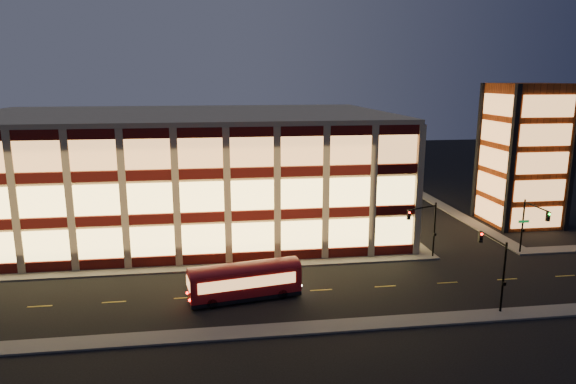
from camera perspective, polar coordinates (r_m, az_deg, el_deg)
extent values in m
plane|color=black|center=(51.75, -8.73, -8.72)|extent=(200.00, 200.00, 0.00)
cube|color=#514F4C|center=(52.80, -12.01, -8.33)|extent=(54.00, 2.00, 0.15)
cube|color=#514F4C|center=(71.32, 10.21, -2.72)|extent=(2.00, 30.00, 0.15)
cube|color=#514F4C|center=(65.51, 29.09, -5.54)|extent=(14.00, 2.00, 0.15)
cube|color=#514F4C|center=(75.44, 18.18, -2.32)|extent=(2.00, 30.00, 0.15)
cube|color=#514F4C|center=(39.87, -8.89, -15.39)|extent=(100.00, 2.00, 0.15)
cube|color=tan|center=(66.40, -11.40, 2.22)|extent=(50.00, 30.00, 14.00)
cube|color=tan|center=(65.52, -11.68, 8.47)|extent=(50.40, 30.40, 0.50)
cube|color=#470C0A|center=(53.42, -11.98, -7.42)|extent=(50.10, 0.25, 1.00)
cube|color=#F9CE68|center=(52.77, -12.08, -5.26)|extent=(49.00, 0.20, 3.00)
cube|color=#470C0A|center=(70.91, 9.55, -2.31)|extent=(0.25, 30.10, 1.00)
cube|color=#F9CE68|center=(70.40, 9.60, -0.66)|extent=(0.20, 29.00, 3.00)
cube|color=#470C0A|center=(52.10, -12.20, -2.86)|extent=(50.10, 0.25, 1.00)
cube|color=#F9CE68|center=(51.61, -12.30, -0.61)|extent=(49.00, 0.20, 3.00)
cube|color=#470C0A|center=(69.92, 9.68, 1.18)|extent=(0.25, 30.10, 1.00)
cube|color=#F9CE68|center=(69.53, 9.73, 2.88)|extent=(0.20, 29.00, 3.00)
cube|color=#470C0A|center=(51.13, -12.42, 1.90)|extent=(50.10, 0.25, 1.00)
cube|color=#F9CE68|center=(50.81, -12.53, 4.23)|extent=(49.00, 0.20, 3.00)
cube|color=#470C0A|center=(69.19, 9.82, 4.75)|extent=(0.25, 30.10, 1.00)
cube|color=#F9CE68|center=(68.94, 9.87, 6.48)|extent=(0.20, 29.00, 3.00)
cube|color=#8C3814|center=(72.41, 24.67, 3.77)|extent=(8.00, 8.00, 18.00)
cube|color=black|center=(66.94, 23.60, 3.23)|extent=(0.60, 0.60, 18.00)
cube|color=black|center=(71.45, 29.09, 3.22)|extent=(0.60, 0.60, 18.00)
cube|color=black|center=(73.79, 20.39, 4.28)|extent=(0.60, 0.60, 18.00)
cube|color=black|center=(77.91, 25.59, 4.23)|extent=(0.60, 0.60, 18.00)
cube|color=#FFA859|center=(70.43, 25.90, -2.56)|extent=(6.60, 0.16, 2.60)
cube|color=#FFA859|center=(71.65, 21.40, -1.91)|extent=(0.16, 6.60, 2.60)
cube|color=#FFA859|center=(69.69, 26.17, 0.14)|extent=(6.60, 0.16, 2.60)
cube|color=#FFA859|center=(70.92, 21.61, 0.75)|extent=(0.16, 6.60, 2.60)
cube|color=#FFA859|center=(69.11, 26.44, 2.89)|extent=(6.60, 0.16, 2.60)
cube|color=#FFA859|center=(70.36, 21.84, 3.46)|extent=(0.16, 6.60, 2.60)
cube|color=#FFA859|center=(68.70, 26.72, 5.68)|extent=(6.60, 0.16, 2.60)
cube|color=#FFA859|center=(69.95, 22.07, 6.21)|extent=(0.16, 6.60, 2.60)
cube|color=#FFA859|center=(68.45, 27.00, 8.50)|extent=(6.60, 0.16, 2.60)
cube|color=#FFA859|center=(69.70, 22.30, 8.98)|extent=(0.16, 6.60, 2.60)
cylinder|color=black|center=(56.19, 15.94, -4.11)|extent=(0.18, 0.18, 6.00)
cylinder|color=black|center=(54.14, 14.74, -1.70)|extent=(3.56, 1.63, 0.14)
cube|color=black|center=(52.95, 13.27, -2.50)|extent=(0.32, 0.32, 0.95)
sphere|color=#FF0C05|center=(52.71, 13.36, -2.23)|extent=(0.20, 0.20, 0.20)
cube|color=black|center=(56.13, 16.00, -4.56)|extent=(0.25, 0.18, 0.28)
cylinder|color=black|center=(60.89, 24.60, -3.50)|extent=(0.18, 0.18, 6.00)
cylinder|color=black|center=(58.63, 25.87, -1.48)|extent=(0.14, 4.00, 0.14)
cube|color=black|center=(57.16, 26.92, -2.44)|extent=(0.32, 0.32, 0.95)
sphere|color=#0CFF26|center=(56.94, 27.06, -2.20)|extent=(0.20, 0.20, 0.20)
cube|color=black|center=(60.83, 24.66, -3.91)|extent=(0.25, 0.18, 0.28)
cube|color=#0C7226|center=(60.61, 24.72, -2.99)|extent=(1.20, 0.06, 0.28)
cylinder|color=black|center=(45.05, 22.81, -8.81)|extent=(0.18, 0.18, 6.00)
cylinder|color=black|center=(45.82, 21.83, -4.80)|extent=(0.14, 4.00, 0.14)
cube|color=black|center=(47.62, 20.60, -4.69)|extent=(0.32, 0.32, 0.95)
sphere|color=#FF0C05|center=(47.38, 20.73, -4.40)|extent=(0.20, 0.20, 0.20)
cube|color=black|center=(45.04, 22.90, -9.37)|extent=(0.25, 0.18, 0.28)
cube|color=#98080C|center=(44.85, -4.83, -9.81)|extent=(9.83, 4.07, 2.20)
cube|color=black|center=(45.36, -4.80, -11.32)|extent=(9.83, 4.07, 0.33)
cylinder|color=black|center=(43.83, -8.45, -12.16)|extent=(0.90, 0.44, 0.86)
cylinder|color=black|center=(45.73, -8.92, -11.09)|extent=(0.90, 0.44, 0.86)
cylinder|color=black|center=(45.14, -0.64, -11.26)|extent=(0.90, 0.44, 0.86)
cylinder|color=black|center=(46.98, -1.43, -10.27)|extent=(0.90, 0.44, 0.86)
cube|color=#FFA859|center=(43.64, -4.46, -10.05)|extent=(8.28, 1.57, 0.96)
cube|color=#FFA859|center=(45.85, -5.21, -8.92)|extent=(8.28, 1.57, 0.96)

